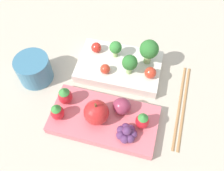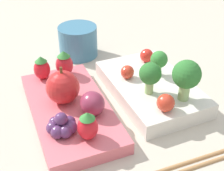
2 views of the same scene
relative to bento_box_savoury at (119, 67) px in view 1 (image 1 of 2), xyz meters
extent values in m
plane|color=#BCB29E|center=(-0.01, -0.07, -0.01)|extent=(4.00, 4.00, 0.00)
cube|color=silver|center=(0.00, 0.00, 0.00)|extent=(0.20, 0.14, 0.03)
cube|color=#DB6670|center=(-0.02, -0.14, 0.00)|extent=(0.23, 0.14, 0.02)
cylinder|color=#93B770|center=(0.02, -0.02, 0.02)|extent=(0.01, 0.01, 0.02)
sphere|color=#2D702D|center=(0.02, -0.02, 0.05)|extent=(0.03, 0.03, 0.03)
cylinder|color=#93B770|center=(-0.01, 0.02, 0.02)|extent=(0.01, 0.01, 0.02)
sphere|color=#388438|center=(-0.01, 0.02, 0.04)|extent=(0.03, 0.03, 0.03)
cylinder|color=#93B770|center=(0.06, 0.01, 0.03)|extent=(0.02, 0.02, 0.03)
sphere|color=#2D702D|center=(0.06, 0.01, 0.06)|extent=(0.04, 0.04, 0.04)
sphere|color=red|center=(-0.03, -0.03, 0.02)|extent=(0.02, 0.02, 0.02)
sphere|color=red|center=(-0.06, 0.03, 0.03)|extent=(0.02, 0.02, 0.02)
sphere|color=red|center=(0.07, -0.03, 0.03)|extent=(0.03, 0.03, 0.03)
sphere|color=red|center=(-0.03, -0.14, 0.03)|extent=(0.05, 0.05, 0.05)
cylinder|color=brown|center=(-0.03, -0.14, 0.06)|extent=(0.00, 0.00, 0.01)
ellipsoid|color=red|center=(-0.10, -0.11, 0.03)|extent=(0.03, 0.03, 0.04)
cone|color=#388438|center=(-0.10, -0.11, 0.05)|extent=(0.02, 0.02, 0.01)
ellipsoid|color=red|center=(-0.11, -0.14, 0.02)|extent=(0.03, 0.03, 0.03)
cone|color=#388438|center=(-0.11, -0.14, 0.04)|extent=(0.02, 0.02, 0.01)
ellipsoid|color=red|center=(0.06, -0.14, 0.02)|extent=(0.03, 0.03, 0.03)
cone|color=#388438|center=(0.06, -0.14, 0.04)|extent=(0.02, 0.02, 0.01)
ellipsoid|color=#892D47|center=(0.02, -0.12, 0.02)|extent=(0.04, 0.03, 0.03)
sphere|color=#562D5B|center=(0.04, -0.17, 0.02)|extent=(0.02, 0.02, 0.02)
sphere|color=#562D5B|center=(0.04, -0.16, 0.02)|extent=(0.02, 0.02, 0.02)
sphere|color=#562D5B|center=(0.03, -0.16, 0.02)|extent=(0.02, 0.02, 0.02)
sphere|color=#562D5B|center=(0.02, -0.16, 0.02)|extent=(0.02, 0.02, 0.02)
sphere|color=#562D5B|center=(0.02, -0.17, 0.02)|extent=(0.02, 0.02, 0.02)
sphere|color=#562D5B|center=(0.03, -0.18, 0.02)|extent=(0.02, 0.02, 0.02)
sphere|color=#562D5B|center=(0.04, -0.18, 0.02)|extent=(0.02, 0.02, 0.02)
sphere|color=#562D5B|center=(0.03, -0.17, 0.03)|extent=(0.02, 0.02, 0.02)
cylinder|color=teal|center=(-0.19, -0.04, 0.02)|extent=(0.08, 0.08, 0.06)
cylinder|color=#A37547|center=(0.15, -0.08, -0.01)|extent=(0.04, 0.21, 0.01)
cylinder|color=#A37547|center=(0.14, -0.08, -0.01)|extent=(0.04, 0.21, 0.01)
camera|label=1|loc=(0.03, -0.35, 0.46)|focal=40.00mm
camera|label=2|loc=(0.33, -0.27, 0.29)|focal=50.00mm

